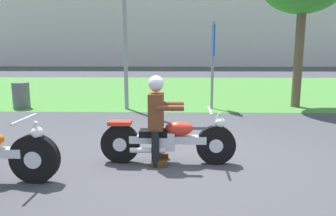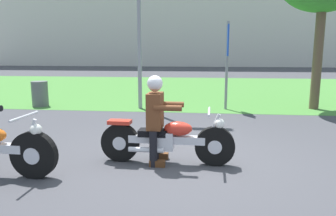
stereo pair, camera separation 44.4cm
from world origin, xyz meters
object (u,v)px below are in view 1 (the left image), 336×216
Objects in this scene: rider_lead at (157,113)px; trash_can at (21,95)px; sign_banner at (213,52)px; motorcycle_lead at (168,140)px.

trash_can is at bearing 134.47° from rider_lead.
rider_lead is 5.17m from sign_banner.
sign_banner is (1.24, 4.90, 1.34)m from motorcycle_lead.
motorcycle_lead is at bearing -104.22° from sign_banner.
sign_banner reaches higher than rider_lead.
rider_lead is 0.53× the size of sign_banner.
motorcycle_lead is 5.23m from sign_banner.
sign_banner is at bearing 0.94° from trash_can.
motorcycle_lead is 6.66m from trash_can.
rider_lead reaches higher than trash_can.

